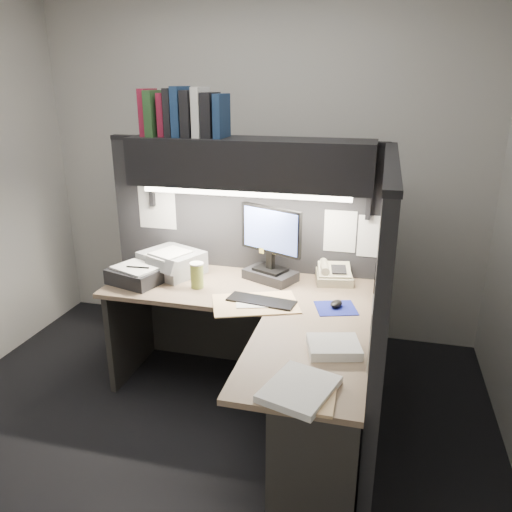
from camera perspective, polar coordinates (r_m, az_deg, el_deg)
name	(u,v)px	position (r m, az deg, el deg)	size (l,w,h in m)	color
floor	(198,434)	(3.17, -6.66, -19.50)	(3.50, 3.50, 0.00)	black
wall_back	(259,167)	(3.96, 0.36, 10.10)	(3.50, 0.04, 2.70)	beige
partition_back	(244,257)	(3.55, -1.41, -0.14)	(1.90, 0.06, 1.60)	black
partition_right	(378,317)	(2.74, 13.78, -6.80)	(0.06, 1.50, 1.60)	black
desk	(268,379)	(2.80, 1.38, -13.92)	(1.70, 1.53, 0.73)	#91765C
overhead_shelf	(250,163)	(3.19, -0.73, 10.62)	(1.55, 0.34, 0.30)	black
task_light_tube	(244,194)	(3.08, -1.40, 7.12)	(0.04, 0.04, 1.32)	white
monitor	(271,252)	(3.26, 1.67, 0.51)	(0.43, 0.32, 0.50)	black
keyboard	(261,301)	(2.99, 0.61, -5.22)	(0.41, 0.14, 0.02)	black
mousepad	(336,308)	(2.96, 9.11, -5.89)	(0.23, 0.21, 0.00)	navy
mouse	(336,304)	(2.96, 9.16, -5.41)	(0.06, 0.10, 0.04)	black
telephone	(334,275)	(3.33, 8.92, -2.14)	(0.23, 0.24, 0.09)	beige
coffee_cup	(197,276)	(3.21, -6.76, -2.27)	(0.08, 0.08, 0.16)	#A7AD45
printer	(172,262)	(3.48, -9.56, -0.72)	(0.38, 0.32, 0.15)	#939598
notebook_stack	(137,275)	(3.37, -13.45, -2.15)	(0.33, 0.27, 0.10)	black
open_folder	(255,304)	(2.97, -0.09, -5.48)	(0.50, 0.32, 0.01)	#DCB37B
paper_stack_a	(334,347)	(2.50, 8.87, -10.21)	(0.25, 0.21, 0.05)	white
paper_stack_b	(299,389)	(2.19, 4.99, -14.90)	(0.26, 0.33, 0.03)	white
manila_stack	(311,395)	(2.18, 6.26, -15.53)	(0.21, 0.26, 0.01)	#DCB37B
binder_row	(184,113)	(3.30, -8.24, 15.83)	(0.55, 0.25, 0.31)	maroon
pinned_papers	(289,243)	(3.04, 3.78, 1.55)	(1.76, 1.31, 0.51)	white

